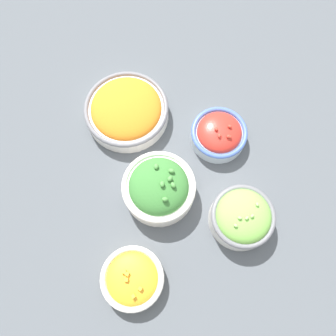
# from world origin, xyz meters

# --- Properties ---
(ground_plane) EXTENTS (3.00, 3.00, 0.00)m
(ground_plane) POSITION_xyz_m (0.00, 0.00, 0.00)
(ground_plane) COLOR #4C5156
(bowl_broccoli) EXTENTS (0.17, 0.17, 0.10)m
(bowl_broccoli) POSITION_xyz_m (-0.04, 0.03, 0.04)
(bowl_broccoli) COLOR silver
(bowl_broccoli) RESTS_ON ground_plane
(bowl_carrots) EXTENTS (0.21, 0.21, 0.06)m
(bowl_carrots) POSITION_xyz_m (0.18, 0.06, 0.03)
(bowl_carrots) COLOR silver
(bowl_carrots) RESTS_ON ground_plane
(bowl_squash) EXTENTS (0.14, 0.14, 0.06)m
(bowl_squash) POSITION_xyz_m (-0.22, 0.14, 0.03)
(bowl_squash) COLOR beige
(bowl_squash) RESTS_ON ground_plane
(bowl_cherry_tomatoes) EXTENTS (0.14, 0.14, 0.07)m
(bowl_cherry_tomatoes) POSITION_xyz_m (0.05, -0.14, 0.03)
(bowl_cherry_tomatoes) COLOR #B2C1CC
(bowl_cherry_tomatoes) RESTS_ON ground_plane
(bowl_lettuce) EXTENTS (0.14, 0.14, 0.09)m
(bowl_lettuce) POSITION_xyz_m (-0.16, -0.12, 0.04)
(bowl_lettuce) COLOR silver
(bowl_lettuce) RESTS_ON ground_plane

